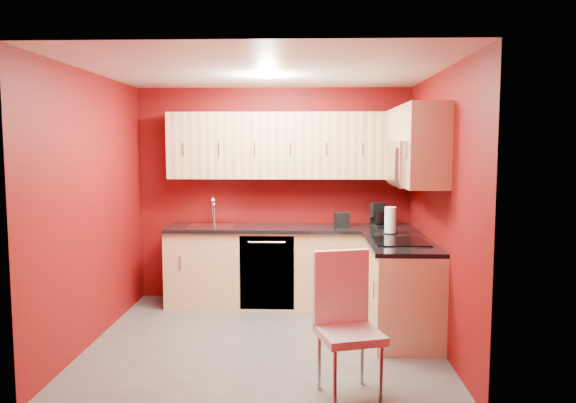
# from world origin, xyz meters

# --- Properties ---
(floor) EXTENTS (3.20, 3.20, 0.00)m
(floor) POSITION_xyz_m (0.00, 0.00, 0.00)
(floor) COLOR #514F4C
(floor) RESTS_ON ground
(ceiling) EXTENTS (3.20, 3.20, 0.00)m
(ceiling) POSITION_xyz_m (0.00, 0.00, 2.50)
(ceiling) COLOR white
(ceiling) RESTS_ON wall_back
(wall_back) EXTENTS (3.20, 0.00, 3.20)m
(wall_back) POSITION_xyz_m (0.00, 1.50, 1.25)
(wall_back) COLOR #650A09
(wall_back) RESTS_ON floor
(wall_front) EXTENTS (3.20, 0.00, 3.20)m
(wall_front) POSITION_xyz_m (0.00, -1.50, 1.25)
(wall_front) COLOR #650A09
(wall_front) RESTS_ON floor
(wall_left) EXTENTS (0.00, 3.00, 3.00)m
(wall_left) POSITION_xyz_m (-1.60, 0.00, 1.25)
(wall_left) COLOR #650A09
(wall_left) RESTS_ON floor
(wall_right) EXTENTS (0.00, 3.00, 3.00)m
(wall_right) POSITION_xyz_m (1.60, 0.00, 1.25)
(wall_right) COLOR #650A09
(wall_right) RESTS_ON floor
(base_cabinets_back) EXTENTS (2.80, 0.60, 0.87)m
(base_cabinets_back) POSITION_xyz_m (0.20, 1.20, 0.43)
(base_cabinets_back) COLOR tan
(base_cabinets_back) RESTS_ON floor
(base_cabinets_right) EXTENTS (0.60, 1.30, 0.87)m
(base_cabinets_right) POSITION_xyz_m (1.30, 0.25, 0.43)
(base_cabinets_right) COLOR tan
(base_cabinets_right) RESTS_ON floor
(countertop_back) EXTENTS (2.80, 0.63, 0.04)m
(countertop_back) POSITION_xyz_m (0.20, 1.19, 0.89)
(countertop_back) COLOR black
(countertop_back) RESTS_ON base_cabinets_back
(countertop_right) EXTENTS (0.63, 1.27, 0.04)m
(countertop_right) POSITION_xyz_m (1.29, 0.23, 0.89)
(countertop_right) COLOR black
(countertop_right) RESTS_ON base_cabinets_right
(upper_cabinets_back) EXTENTS (2.80, 0.35, 0.75)m
(upper_cabinets_back) POSITION_xyz_m (0.20, 1.32, 1.83)
(upper_cabinets_back) COLOR tan
(upper_cabinets_back) RESTS_ON wall_back
(upper_cabinets_right) EXTENTS (0.35, 1.55, 0.75)m
(upper_cabinets_right) POSITION_xyz_m (1.42, 0.44, 1.89)
(upper_cabinets_right) COLOR tan
(upper_cabinets_right) RESTS_ON wall_right
(microwave) EXTENTS (0.42, 0.76, 0.42)m
(microwave) POSITION_xyz_m (1.39, 0.20, 1.66)
(microwave) COLOR silver
(microwave) RESTS_ON upper_cabinets_right
(cooktop) EXTENTS (0.50, 0.55, 0.01)m
(cooktop) POSITION_xyz_m (1.28, 0.20, 0.92)
(cooktop) COLOR black
(cooktop) RESTS_ON countertop_right
(sink) EXTENTS (0.52, 0.42, 0.35)m
(sink) POSITION_xyz_m (-0.70, 1.20, 0.94)
(sink) COLOR silver
(sink) RESTS_ON countertop_back
(dishwasher_front) EXTENTS (0.60, 0.02, 0.82)m
(dishwasher_front) POSITION_xyz_m (-0.05, 0.91, 0.43)
(dishwasher_front) COLOR black
(dishwasher_front) RESTS_ON base_cabinets_back
(downlight) EXTENTS (0.20, 0.20, 0.01)m
(downlight) POSITION_xyz_m (0.00, 0.30, 2.48)
(downlight) COLOR white
(downlight) RESTS_ON ceiling
(coffee_maker) EXTENTS (0.22, 0.26, 0.27)m
(coffee_maker) POSITION_xyz_m (1.21, 1.21, 1.04)
(coffee_maker) COLOR black
(coffee_maker) RESTS_ON countertop_back
(napkin_holder) EXTENTS (0.17, 0.17, 0.16)m
(napkin_holder) POSITION_xyz_m (0.78, 1.20, 0.99)
(napkin_holder) COLOR black
(napkin_holder) RESTS_ON countertop_back
(paper_towel) EXTENTS (0.20, 0.20, 0.28)m
(paper_towel) POSITION_xyz_m (1.26, 0.72, 1.05)
(paper_towel) COLOR white
(paper_towel) RESTS_ON countertop_right
(dining_chair) EXTENTS (0.53, 0.54, 1.05)m
(dining_chair) POSITION_xyz_m (0.70, -1.17, 0.53)
(dining_chair) COLOR silver
(dining_chair) RESTS_ON floor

